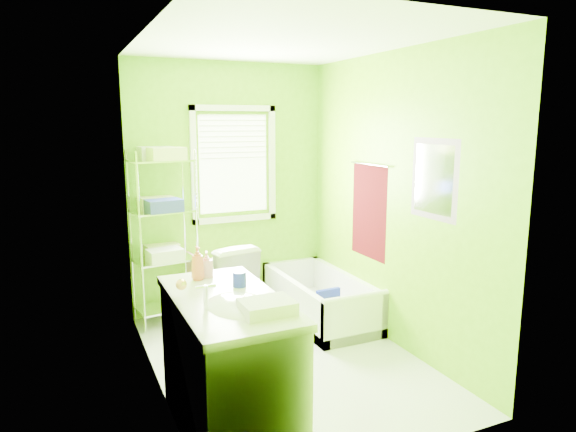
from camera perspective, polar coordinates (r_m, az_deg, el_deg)
name	(u,v)px	position (r m, az deg, el deg)	size (l,w,h in m)	color
ground	(285,359)	(4.53, -0.35, -15.65)	(2.90, 2.90, 0.00)	silver
room_envelope	(285,179)	(4.09, -0.38, 4.18)	(2.14, 2.94, 2.62)	#67AB08
window	(234,158)	(5.43, -6.04, 6.39)	(0.92, 0.05, 1.22)	white
door	(188,302)	(2.96, -11.08, -9.38)	(0.09, 0.80, 2.00)	white
right_wall_decor	(393,199)	(4.62, 11.54, 1.86)	(0.04, 1.48, 1.17)	#47080A
bathtub	(321,304)	(5.33, 3.67, -9.79)	(0.68, 1.45, 0.47)	white
toilet	(223,280)	(5.31, -7.19, -7.05)	(0.45, 0.79, 0.81)	white
vanity	(229,363)	(3.40, -6.60, -15.88)	(0.63, 1.23, 1.16)	white
wire_shelf_unit	(164,217)	(5.15, -13.61, -0.10)	(0.63, 0.51, 1.76)	silver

